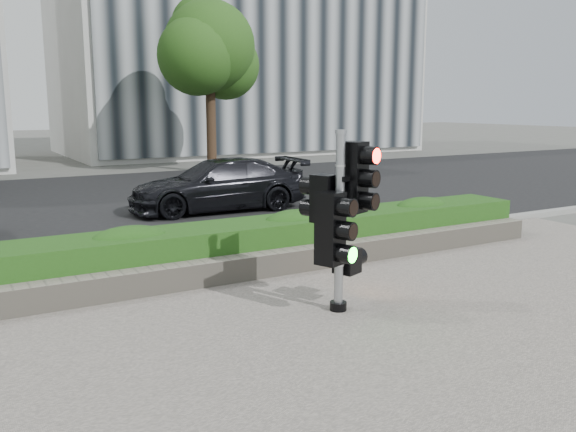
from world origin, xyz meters
The scene contains 10 objects.
ground centered at (0.00, 0.00, 0.00)m, with size 120.00×120.00×0.00m, color #51514C.
sidewalk centered at (0.00, -2.50, 0.01)m, with size 16.00×11.00×0.03m, color #9E9389.
road centered at (0.00, 10.00, 0.01)m, with size 60.00×13.00×0.02m, color black.
curb centered at (0.00, 3.15, 0.06)m, with size 60.00×0.25×0.12m, color gray.
stone_wall centered at (0.00, 1.90, 0.20)m, with size 12.00×0.32×0.34m, color gray.
hedge centered at (0.00, 2.55, 0.37)m, with size 12.00×1.00×0.68m, color #398027.
building_right centered at (11.00, 25.00, 6.00)m, with size 18.00×10.00×12.00m, color #B7B7B2.
tree_right centered at (5.48, 15.55, 4.48)m, with size 4.10×3.58×6.53m.
traffic_signal centered at (0.68, 0.12, 1.25)m, with size 0.80×0.71×2.20m.
car_dark centered at (2.29, 7.50, 0.64)m, with size 1.73×4.24×1.23m, color black.
Camera 1 is at (-3.44, -5.82, 2.52)m, focal length 38.00 mm.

